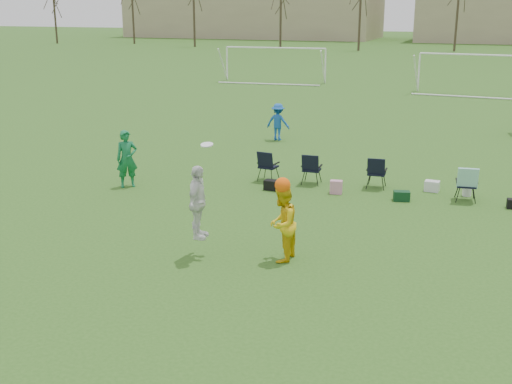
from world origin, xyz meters
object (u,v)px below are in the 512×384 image
at_px(fielder_blue, 278,122).
at_px(center_contest, 248,214).
at_px(goal_mid, 479,63).
at_px(fielder_green_near, 127,159).
at_px(goal_left, 275,55).

height_order(fielder_blue, center_contest, center_contest).
height_order(center_contest, goal_mid, center_contest).
xyz_separation_m(fielder_green_near, center_contest, (5.53, -4.16, 0.16)).
bearing_deg(goal_mid, center_contest, -92.89).
bearing_deg(goal_mid, fielder_blue, -107.78).
distance_m(fielder_blue, goal_mid, 19.27).
distance_m(goal_left, goal_mid, 14.14).
bearing_deg(goal_left, fielder_blue, -75.93).
relative_size(fielder_blue, center_contest, 0.58).
bearing_deg(fielder_blue, center_contest, 109.44).
xyz_separation_m(fielder_blue, goal_left, (-6.86, 19.86, 1.17)).
height_order(fielder_green_near, goal_mid, goal_mid).
bearing_deg(fielder_blue, goal_left, -67.08).
relative_size(center_contest, goal_mid, 0.35).
height_order(goal_left, goal_mid, same).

